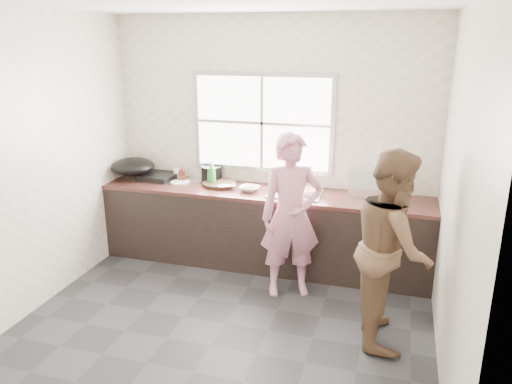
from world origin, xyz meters
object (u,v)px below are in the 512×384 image
(cutting_board, at_px, (219,184))
(dish_rack, at_px, (370,181))
(bottle_brown_short, at_px, (213,173))
(pot_lid_left, at_px, (154,178))
(plate_food, at_px, (180,182))
(glass_jar, at_px, (177,173))
(woman, at_px, (291,221))
(bowl_mince, at_px, (249,189))
(bowl_held, at_px, (309,192))
(pot_lid_right, at_px, (198,180))
(burner, at_px, (159,176))
(wok, at_px, (133,166))
(bottle_brown_tall, at_px, (182,174))
(person_side, at_px, (392,247))
(bottle_green, at_px, (211,173))
(bowl_crabs, at_px, (309,193))
(black_pot, at_px, (212,173))

(cutting_board, relative_size, dish_rack, 0.91)
(bottle_brown_short, bearing_deg, dish_rack, -1.67)
(pot_lid_left, bearing_deg, cutting_board, -4.68)
(plate_food, bearing_deg, glass_jar, 123.44)
(woman, bearing_deg, bowl_mince, 116.12)
(bowl_held, relative_size, pot_lid_right, 0.69)
(burner, height_order, wok, wok)
(bottle_brown_tall, height_order, pot_lid_left, bottle_brown_tall)
(bottle_brown_tall, bearing_deg, plate_food, -84.67)
(bottle_brown_short, bearing_deg, person_side, -32.22)
(bowl_held, distance_m, bottle_brown_short, 1.20)
(bottle_green, relative_size, bottle_brown_tall, 1.61)
(wok, bearing_deg, glass_jar, 24.15)
(bowl_mince, distance_m, wok, 1.45)
(woman, bearing_deg, bottle_green, 127.07)
(bottle_brown_short, bearing_deg, bowl_mince, -27.11)
(bottle_brown_tall, distance_m, burner, 0.31)
(bottle_brown_short, relative_size, wok, 0.34)
(dish_rack, xyz_separation_m, pot_lid_right, (-1.95, 0.02, -0.15))
(glass_jar, relative_size, dish_rack, 0.26)
(dish_rack, distance_m, pot_lid_right, 1.96)
(burner, height_order, pot_lid_left, burner)
(cutting_board, bearing_deg, bottle_brown_short, 130.68)
(bowl_held, distance_m, plate_food, 1.50)
(bowl_crabs, relative_size, wok, 0.36)
(pot_lid_right, bearing_deg, plate_food, -132.44)
(bottle_brown_short, bearing_deg, pot_lid_right, -169.60)
(burner, relative_size, pot_lid_right, 1.43)
(cutting_board, bearing_deg, pot_lid_left, 175.32)
(bowl_held, distance_m, black_pot, 1.22)
(bowl_mince, xyz_separation_m, burner, (-1.17, 0.18, 0.00))
(wok, bearing_deg, cutting_board, 2.10)
(bowl_crabs, distance_m, glass_jar, 1.65)
(bottle_brown_tall, height_order, burner, bottle_brown_tall)
(person_side, distance_m, bottle_brown_short, 2.44)
(black_pot, bearing_deg, bottle_green, -69.10)
(bottle_green, xyz_separation_m, bottle_brown_tall, (-0.38, 0.05, -0.05))
(wok, distance_m, pot_lid_left, 0.27)
(glass_jar, bearing_deg, bottle_brown_tall, -40.87)
(bowl_mince, height_order, dish_rack, dish_rack)
(bottle_green, bearing_deg, plate_food, -172.77)
(black_pot, xyz_separation_m, glass_jar, (-0.44, 0.00, -0.03))
(person_side, xyz_separation_m, pot_lid_right, (-2.23, 1.27, 0.05))
(bottle_brown_tall, bearing_deg, glass_jar, 139.13)
(bowl_crabs, distance_m, dish_rack, 0.65)
(woman, height_order, bowl_crabs, woman)
(glass_jar, xyz_separation_m, wok, (-0.46, -0.20, 0.10))
(bowl_held, relative_size, bottle_green, 0.71)
(bowl_mince, bearing_deg, burner, 171.34)
(cutting_board, distance_m, bowl_held, 1.04)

